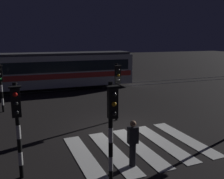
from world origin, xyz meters
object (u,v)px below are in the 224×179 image
at_px(traffic_light_corner_far_left, 1,81).
at_px(tram, 31,71).
at_px(traffic_light_median_centre, 117,84).
at_px(traffic_light_corner_near_left, 17,117).
at_px(traffic_light_kerb_mid_left, 112,119).
at_px(pedestrian_waiting_at_kerb, 133,143).

distance_m(traffic_light_corner_far_left, tram, 6.28).
bearing_deg(traffic_light_median_centre, traffic_light_corner_near_left, -139.07).
height_order(traffic_light_corner_far_left, traffic_light_kerb_mid_left, traffic_light_kerb_mid_left).
bearing_deg(traffic_light_corner_far_left, tram, 71.11).
distance_m(traffic_light_corner_near_left, traffic_light_median_centre, 6.68).
xyz_separation_m(traffic_light_kerb_mid_left, traffic_light_corner_near_left, (-2.63, 1.35, -0.05)).
height_order(tram, pedestrian_waiting_at_kerb, tram).
height_order(traffic_light_kerb_mid_left, pedestrian_waiting_at_kerb, traffic_light_kerb_mid_left).
distance_m(traffic_light_corner_near_left, tram, 14.31).
relative_size(traffic_light_corner_far_left, traffic_light_corner_near_left, 0.94).
distance_m(traffic_light_kerb_mid_left, tram, 15.71).
bearing_deg(traffic_light_kerb_mid_left, traffic_light_corner_far_left, 110.39).
bearing_deg(traffic_light_median_centre, traffic_light_kerb_mid_left, -112.90).
relative_size(tram, pedestrian_waiting_at_kerb, 10.51).
xyz_separation_m(traffic_light_kerb_mid_left, pedestrian_waiting_at_kerb, (1.11, 0.87, -1.29)).
bearing_deg(traffic_light_corner_near_left, tram, 85.74).
xyz_separation_m(traffic_light_kerb_mid_left, traffic_light_median_centre, (2.42, 5.73, -0.06)).
height_order(traffic_light_corner_near_left, tram, tram).
height_order(traffic_light_corner_far_left, traffic_light_median_centre, traffic_light_median_centre).
relative_size(traffic_light_corner_near_left, traffic_light_median_centre, 1.00).
bearing_deg(tram, traffic_light_corner_near_left, -94.26).
relative_size(traffic_light_corner_far_left, traffic_light_median_centre, 0.94).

